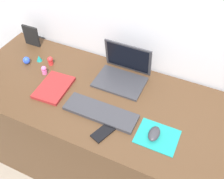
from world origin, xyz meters
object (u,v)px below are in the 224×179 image
Objects in this scene: notebook_pad at (54,87)px; toy_figurine_red at (50,61)px; keyboard at (101,112)px; mouse at (154,134)px; laptop at (123,71)px; cell_phone at (103,132)px; toy_figurine_pink at (44,70)px; picture_frame at (31,36)px; toy_figurine_teal at (39,58)px; toy_figurine_blue at (27,60)px.

notebook_pad is 0.24m from toy_figurine_red.
keyboard is 0.34m from notebook_pad.
mouse is at bearing -3.59° from keyboard.
laptop reaches higher than notebook_pad.
keyboard is at bearing 143.25° from cell_phone.
toy_figurine_pink is at bearing 163.06° from keyboard.
picture_frame is (-0.39, 0.31, 0.06)m from notebook_pad.
toy_figurine_pink reaches higher than mouse.
mouse is 0.80m from toy_figurine_pink.
mouse is (0.32, -0.34, -0.03)m from laptop.
laptop is 0.58m from toy_figurine_teal.
keyboard is 0.31m from mouse.
picture_frame is 0.21m from toy_figurine_teal.
keyboard is 1.71× the size of notebook_pad.
mouse is at bearing -9.69° from notebook_pad.
toy_figurine_pink is at bearing -11.85° from toy_figurine_blue.
keyboard is 3.20× the size of cell_phone.
mouse reaches higher than cell_phone.
mouse is 0.93m from toy_figurine_teal.
toy_figurine_pink is at bearing -79.82° from toy_figurine_red.
toy_figurine_red reaches higher than toy_figurine_teal.
keyboard is 0.13m from cell_phone.
picture_frame is (-0.72, 0.05, 0.02)m from laptop.
cell_phone is at bearing -159.46° from mouse.
laptop is 1.25× the size of notebook_pad.
mouse is 0.64× the size of picture_frame.
laptop is 5.00× the size of toy_figurine_red.
cell_phone is 0.60m from toy_figurine_pink.
toy_figurine_blue is at bearing 168.24° from mouse.
toy_figurine_blue is at bearing 168.15° from toy_figurine_pink.
mouse is 1.90× the size of toy_figurine_blue.
toy_figurine_pink is 0.99× the size of toy_figurine_red.
mouse is 0.40× the size of notebook_pad.
laptop reaches higher than keyboard.
laptop is 0.32m from keyboard.
notebook_pad is (-0.34, -0.27, -0.04)m from laptop.
keyboard and notebook_pad have the same top height.
toy_figurine_red is (0.24, -0.13, -0.04)m from picture_frame.
toy_figurine_blue reaches higher than toy_figurine_teal.
laptop is 5.94× the size of toy_figurine_blue.
cell_phone is 2.13× the size of toy_figurine_red.
toy_figurine_teal reaches higher than mouse.
toy_figurine_teal is (-0.57, -0.08, -0.03)m from laptop.
toy_figurine_blue is (-0.17, 0.03, -0.01)m from toy_figurine_pink.
keyboard is 0.82m from picture_frame.
toy_figurine_pink is 1.17× the size of toy_figurine_blue.
toy_figurine_pink reaches higher than toy_figurine_teal.
toy_figurine_pink is (-0.47, -0.18, -0.02)m from laptop.
toy_figurine_red is at bearing 0.50° from toy_figurine_teal.
keyboard is at bearing -26.77° from picture_frame.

